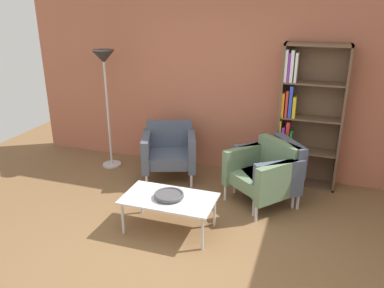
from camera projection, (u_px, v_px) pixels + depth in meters
name	position (u px, v px, depth m)	size (l,w,h in m)	color
ground_plane	(176.00, 268.00, 3.69)	(8.32, 8.32, 0.00)	brown
brick_back_panel	(237.00, 72.00, 5.36)	(6.40, 0.12, 2.90)	#B2664C
bookshelf_tall	(303.00, 119.00, 5.08)	(0.80, 0.30, 1.90)	brown
coffee_table_low	(169.00, 200.00, 4.17)	(1.00, 0.56, 0.40)	silver
decorative_bowl	(169.00, 195.00, 4.15)	(0.32, 0.32, 0.05)	#4C4C51
armchair_corner_red	(169.00, 150.00, 5.41)	(0.89, 0.86, 0.78)	#4C566B
armchair_near_window	(264.00, 172.00, 4.73)	(0.95, 0.94, 0.78)	slate
armchair_spare_guest	(272.00, 170.00, 4.79)	(0.93, 0.94, 0.78)	#4C566B
floor_lamp_torchiere	(105.00, 71.00, 5.45)	(0.32, 0.32, 1.74)	silver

